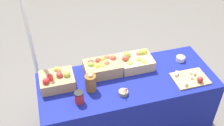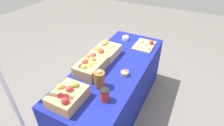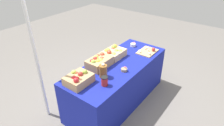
# 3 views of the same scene
# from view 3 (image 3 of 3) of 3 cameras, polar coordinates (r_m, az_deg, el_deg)

# --- Properties ---
(ground_plane) EXTENTS (10.00, 10.00, 0.00)m
(ground_plane) POSITION_cam_3_polar(r_m,az_deg,el_deg) (3.52, 1.51, -10.68)
(ground_plane) COLOR slate
(table) EXTENTS (1.90, 0.76, 0.74)m
(table) POSITION_cam_3_polar(r_m,az_deg,el_deg) (3.29, 1.60, -5.81)
(table) COLOR navy
(table) RESTS_ON ground_plane
(apple_crate_left) EXTENTS (0.35, 0.28, 0.17)m
(apple_crate_left) POSITION_cam_3_polar(r_m,az_deg,el_deg) (2.65, -9.75, -4.58)
(apple_crate_left) COLOR tan
(apple_crate_left) RESTS_ON table
(apple_crate_middle) EXTENTS (0.40, 0.26, 0.17)m
(apple_crate_middle) POSITION_cam_3_polar(r_m,az_deg,el_deg) (2.98, -3.80, 0.36)
(apple_crate_middle) COLOR tan
(apple_crate_middle) RESTS_ON table
(apple_crate_right) EXTENTS (0.36, 0.29, 0.17)m
(apple_crate_right) POSITION_cam_3_polar(r_m,az_deg,el_deg) (3.26, 0.51, 3.02)
(apple_crate_right) COLOR tan
(apple_crate_right) RESTS_ON table
(cutting_board_front) EXTENTS (0.37, 0.27, 0.08)m
(cutting_board_front) POSITION_cam_3_polar(r_m,az_deg,el_deg) (3.49, 10.40, 3.38)
(cutting_board_front) COLOR tan
(cutting_board_front) RESTS_ON table
(sample_bowl_near) EXTENTS (0.10, 0.10, 0.10)m
(sample_bowl_near) POSITION_cam_3_polar(r_m,az_deg,el_deg) (2.90, 3.55, -1.96)
(sample_bowl_near) COLOR gray
(sample_bowl_near) RESTS_ON table
(sample_bowl_mid) EXTENTS (0.10, 0.10, 0.09)m
(sample_bowl_mid) POSITION_cam_3_polar(r_m,az_deg,el_deg) (3.66, 6.15, 5.27)
(sample_bowl_mid) COLOR silver
(sample_bowl_mid) RESTS_ON table
(cider_jug) EXTENTS (0.11, 0.11, 0.21)m
(cider_jug) POSITION_cam_3_polar(r_m,az_deg,el_deg) (2.74, -2.59, -2.33)
(cider_jug) COLOR brown
(cider_jug) RESTS_ON table
(coffee_cup) EXTENTS (0.09, 0.09, 0.13)m
(coffee_cup) POSITION_cam_3_polar(r_m,az_deg,el_deg) (2.59, -2.20, -5.27)
(coffee_cup) COLOR red
(coffee_cup) RESTS_ON table
(tent_pole) EXTENTS (0.04, 0.04, 2.06)m
(tent_pole) POSITION_cam_3_polar(r_m,az_deg,el_deg) (2.84, -21.27, 1.37)
(tent_pole) COLOR white
(tent_pole) RESTS_ON ground_plane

